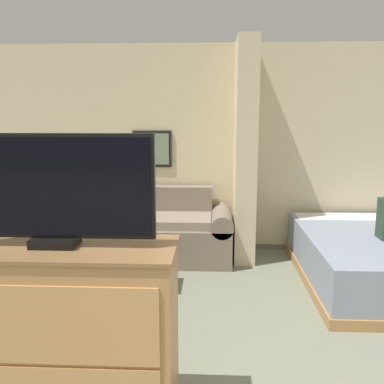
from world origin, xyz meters
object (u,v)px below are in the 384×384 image
coffee_table (126,255)px  table_lamp (52,193)px  tv (52,190)px  tv_dresser (61,337)px  couch (149,232)px

coffee_table → table_lamp: table_lamp is taller
tv → coffee_table: bearing=90.6°
tv_dresser → tv: tv is taller
couch → tv_dresser: size_ratio=1.57×
coffee_table → table_lamp: (-1.07, 0.91, 0.46)m
table_lamp → tv: bearing=-68.9°
coffee_table → tv_dresser: 1.92m
tv_dresser → tv: 0.83m
couch → coffee_table: 0.96m
tv_dresser → coffee_table: bearing=90.6°
coffee_table → tv: tv is taller
tv_dresser → couch: bearing=88.7°
coffee_table → table_lamp: bearing=139.6°
coffee_table → tv_dresser: size_ratio=0.59×
table_lamp → tv: tv is taller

